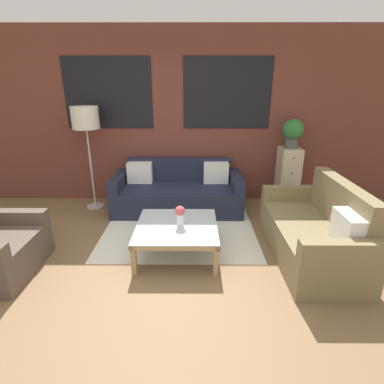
{
  "coord_description": "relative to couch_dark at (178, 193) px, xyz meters",
  "views": [
    {
      "loc": [
        0.41,
        -2.61,
        1.96
      ],
      "look_at": [
        0.39,
        1.24,
        0.55
      ],
      "focal_mm": 28.0,
      "sensor_mm": 36.0,
      "label": 1
    }
  ],
  "objects": [
    {
      "name": "wall_back_brick",
      "position": [
        -0.16,
        0.49,
        1.13
      ],
      "size": [
        8.4,
        0.09,
        2.8
      ],
      "color": "brown",
      "rests_on": "ground_plane"
    },
    {
      "name": "settee_vintage",
      "position": [
        1.67,
        -1.45,
        0.03
      ],
      "size": [
        0.8,
        1.65,
        0.92
      ],
      "color": "olive",
      "rests_on": "ground_plane"
    },
    {
      "name": "ground_plane",
      "position": [
        -0.16,
        -1.95,
        -0.28
      ],
      "size": [
        16.0,
        16.0,
        0.0
      ],
      "primitive_type": "plane",
      "color": "brown"
    },
    {
      "name": "couch_dark",
      "position": [
        0.0,
        0.0,
        0.0
      ],
      "size": [
        2.03,
        0.88,
        0.78
      ],
      "color": "#1E2338",
      "rests_on": "ground_plane"
    },
    {
      "name": "coffee_table",
      "position": [
        0.06,
        -1.38,
        0.05
      ],
      "size": [
        0.95,
        0.95,
        0.38
      ],
      "color": "silver",
      "rests_on": "ground_plane"
    },
    {
      "name": "floor_lamp",
      "position": [
        -1.39,
        0.06,
        1.13
      ],
      "size": [
        0.41,
        0.41,
        1.63
      ],
      "color": "#B2B2B7",
      "rests_on": "ground_plane"
    },
    {
      "name": "rug",
      "position": [
        0.06,
        -0.76,
        -0.28
      ],
      "size": [
        2.1,
        1.74,
        0.0
      ],
      "color": "silver",
      "rests_on": "ground_plane"
    },
    {
      "name": "flower_vase",
      "position": [
        0.1,
        -1.39,
        0.25
      ],
      "size": [
        0.12,
        0.12,
        0.25
      ],
      "color": "silver",
      "rests_on": "coffee_table"
    },
    {
      "name": "drawer_cabinet",
      "position": [
        1.82,
        0.21,
        0.21
      ],
      "size": [
        0.32,
        0.41,
        0.97
      ],
      "color": "#C6B793",
      "rests_on": "ground_plane"
    },
    {
      "name": "potted_plant",
      "position": [
        1.82,
        0.21,
        0.95
      ],
      "size": [
        0.33,
        0.33,
        0.46
      ],
      "color": "#47474C",
      "rests_on": "drawer_cabinet"
    }
  ]
}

